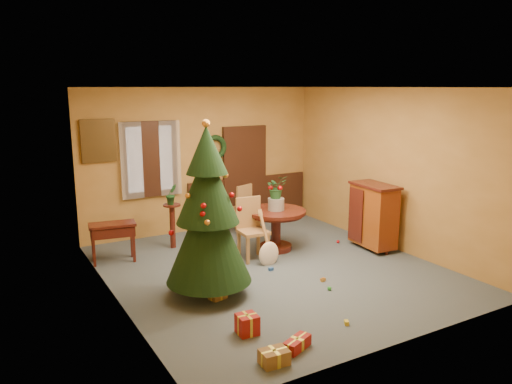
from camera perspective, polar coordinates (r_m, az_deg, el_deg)
room_envelope at (r=10.31m, az=-4.95°, el=1.89°), size 5.50×5.50×5.50m
dining_table at (r=9.01m, az=2.29°, el=-3.44°), size 1.08×1.08×0.74m
urn at (r=8.92m, az=2.31°, el=-1.40°), size 0.29×0.29×0.22m
centerpiece_plant at (r=8.86m, az=2.33°, el=0.57°), size 0.37×0.32×0.41m
chair_near at (r=8.56m, az=-0.56°, el=-3.93°), size 0.49×0.49×1.06m
chair_far at (r=9.99m, az=-1.84°, el=-1.76°), size 0.57×0.57×1.01m
guitar at (r=8.29m, az=1.48°, el=-5.40°), size 0.40×0.58×0.86m
plant_stand at (r=9.24m, az=-9.54°, el=-3.26°), size 0.32×0.32×0.82m
stand_plant at (r=9.12m, az=-9.65°, el=-0.25°), size 0.23×0.20×0.37m
christmas_tree at (r=6.91m, az=-5.52°, el=-2.60°), size 1.21×1.21×2.49m
writing_desk at (r=8.73m, az=-16.07°, el=-4.50°), size 0.81×0.49×0.67m
sideboard at (r=9.28m, az=13.28°, el=-2.50°), size 0.56×0.97×1.20m
gift_a at (r=5.62m, az=2.10°, el=-18.32°), size 0.31×0.24×0.16m
gift_b at (r=6.19m, az=-1.01°, el=-14.88°), size 0.25×0.25×0.24m
gift_c at (r=7.14m, az=-4.38°, el=-11.60°), size 0.27×0.21×0.13m
gift_d at (r=5.91m, az=4.73°, el=-16.90°), size 0.40×0.29×0.13m
toy_a at (r=8.15m, az=1.72°, el=-8.79°), size 0.09×0.06×0.05m
toy_b at (r=7.48m, az=8.38°, el=-10.85°), size 0.06×0.06×0.06m
toy_c at (r=6.54m, az=10.30°, el=-14.47°), size 0.08×0.09×0.05m
toy_d at (r=9.62m, az=9.36°, el=-5.62°), size 0.06×0.06×0.06m
toy_e at (r=7.79m, az=7.66°, el=-9.91°), size 0.09×0.06×0.05m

